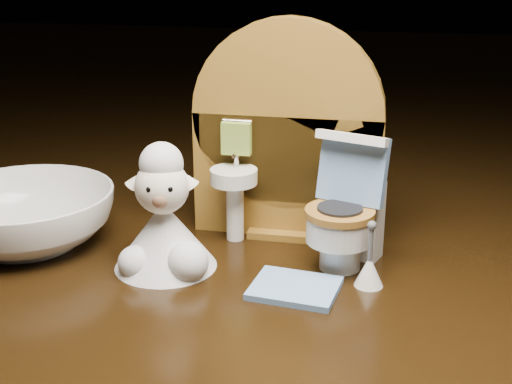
% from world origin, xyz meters
% --- Properties ---
extents(backdrop_panel, '(0.13, 0.05, 0.15)m').
position_xyz_m(backdrop_panel, '(-0.00, 0.06, 0.07)').
color(backdrop_panel, '#8A5F1E').
rests_on(backdrop_panel, ground).
extents(toy_toilet, '(0.05, 0.06, 0.09)m').
position_xyz_m(toy_toilet, '(0.05, 0.02, 0.03)').
color(toy_toilet, white).
rests_on(toy_toilet, ground).
extents(bath_mat, '(0.06, 0.05, 0.00)m').
position_xyz_m(bath_mat, '(0.02, -0.02, 0.00)').
color(bath_mat, '#6E97CE').
rests_on(bath_mat, ground).
extents(toilet_brush, '(0.02, 0.02, 0.04)m').
position_xyz_m(toilet_brush, '(0.06, -0.01, 0.01)').
color(toilet_brush, white).
rests_on(toilet_brush, ground).
extents(plush_lamb, '(0.07, 0.07, 0.08)m').
position_xyz_m(plush_lamb, '(-0.07, -0.01, 0.03)').
color(plush_lamb, silver).
rests_on(plush_lamb, ground).
extents(ceramic_bowl, '(0.12, 0.12, 0.04)m').
position_xyz_m(ceramic_bowl, '(-0.17, 0.01, 0.02)').
color(ceramic_bowl, white).
rests_on(ceramic_bowl, ground).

